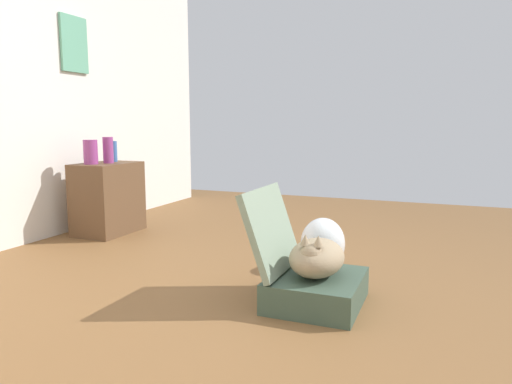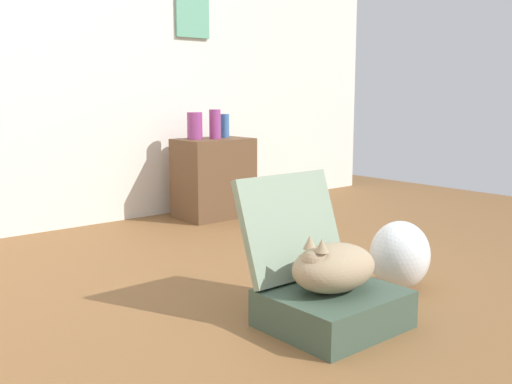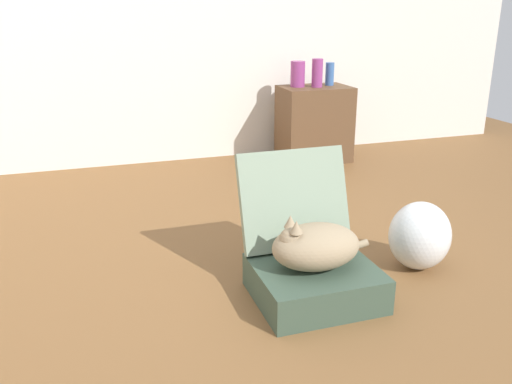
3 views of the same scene
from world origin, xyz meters
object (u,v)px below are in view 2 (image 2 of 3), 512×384
at_px(cat, 332,267).
at_px(side_table, 214,178).
at_px(vase_short, 225,126).
at_px(vase_tall, 195,126).
at_px(vase_round, 215,124).
at_px(plastic_bag_white, 400,255).
at_px(suitcase_base, 333,308).

xyz_separation_m(cat, side_table, (0.94, 2.10, 0.05)).
height_order(side_table, vase_short, vase_short).
xyz_separation_m(vase_tall, vase_round, (0.14, -0.07, 0.01)).
bearing_deg(vase_tall, plastic_bag_white, -95.07).
xyz_separation_m(suitcase_base, vase_tall, (0.79, 2.15, 0.63)).
bearing_deg(suitcase_base, vase_round, 65.91).
relative_size(side_table, vase_tall, 3.02).
relative_size(suitcase_base, vase_short, 2.86).
height_order(side_table, vase_round, vase_round).
height_order(cat, side_table, side_table).
xyz_separation_m(plastic_bag_white, vase_round, (0.32, 1.96, 0.55)).
distance_m(cat, vase_tall, 2.33).
xyz_separation_m(cat, vase_tall, (0.80, 2.15, 0.45)).
bearing_deg(side_table, suitcase_base, -113.84).
relative_size(suitcase_base, side_table, 0.85).
height_order(cat, vase_tall, vase_tall).
bearing_deg(vase_round, side_table, 90.00).
distance_m(side_table, vase_tall, 0.43).
relative_size(side_table, vase_round, 2.75).
xyz_separation_m(cat, vase_round, (0.94, 2.08, 0.46)).
bearing_deg(plastic_bag_white, side_table, 80.85).
distance_m(cat, plastic_bag_white, 0.64).
distance_m(suitcase_base, vase_tall, 2.37).
relative_size(plastic_bag_white, side_table, 0.56).
distance_m(cat, side_table, 2.30).
relative_size(cat, side_table, 0.77).
xyz_separation_m(side_table, vase_tall, (-0.14, 0.04, 0.41)).
relative_size(plastic_bag_white, vase_tall, 1.68).
distance_m(vase_short, vase_round, 0.15).
xyz_separation_m(plastic_bag_white, side_table, (0.32, 1.98, 0.14)).
bearing_deg(vase_round, vase_short, 23.87).
relative_size(suitcase_base, plastic_bag_white, 1.53).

